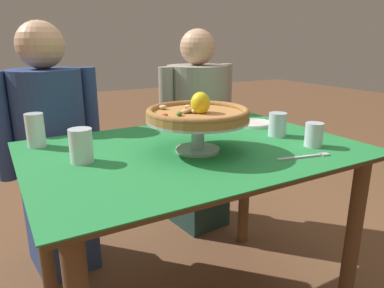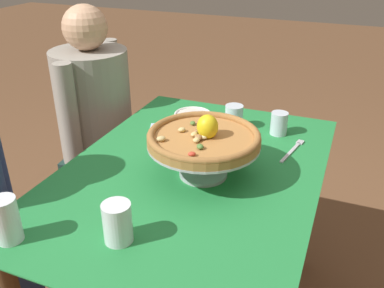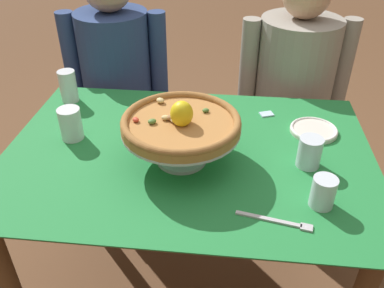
# 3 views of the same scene
# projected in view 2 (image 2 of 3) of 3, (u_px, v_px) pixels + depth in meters

# --- Properties ---
(dining_table) EXTENTS (1.22, 0.85, 0.75)m
(dining_table) POSITION_uv_depth(u_px,v_px,m) (192.00, 198.00, 1.47)
(dining_table) COLOR brown
(dining_table) RESTS_ON ground
(pizza_stand) EXTENTS (0.37, 0.37, 0.12)m
(pizza_stand) POSITION_uv_depth(u_px,v_px,m) (204.00, 152.00, 1.35)
(pizza_stand) COLOR #B7B7C1
(pizza_stand) RESTS_ON dining_table
(pizza) EXTENTS (0.37, 0.37, 0.10)m
(pizza) POSITION_uv_depth(u_px,v_px,m) (204.00, 137.00, 1.33)
(pizza) COLOR #AD753D
(pizza) RESTS_ON pizza_stand
(water_glass_front_right) EXTENTS (0.07, 0.07, 0.09)m
(water_glass_front_right) POSITION_uv_depth(u_px,v_px,m) (279.00, 125.00, 1.66)
(water_glass_front_right) COLOR silver
(water_glass_front_right) RESTS_ON dining_table
(water_glass_side_right) EXTENTS (0.07, 0.07, 0.10)m
(water_glass_side_right) POSITION_uv_depth(u_px,v_px,m) (234.00, 118.00, 1.71)
(water_glass_side_right) COLOR silver
(water_glass_side_right) RESTS_ON dining_table
(water_glass_back_left) EXTENTS (0.07, 0.07, 0.13)m
(water_glass_back_left) POSITION_uv_depth(u_px,v_px,m) (7.00, 223.00, 1.07)
(water_glass_back_left) COLOR white
(water_glass_back_left) RESTS_ON dining_table
(water_glass_side_left) EXTENTS (0.08, 0.08, 0.11)m
(water_glass_side_left) POSITION_uv_depth(u_px,v_px,m) (118.00, 224.00, 1.08)
(water_glass_side_left) COLOR white
(water_glass_side_left) RESTS_ON dining_table
(side_plate) EXTENTS (0.17, 0.17, 0.02)m
(side_plate) POSITION_uv_depth(u_px,v_px,m) (193.00, 115.00, 1.83)
(side_plate) COLOR silver
(side_plate) RESTS_ON dining_table
(dinner_fork) EXTENTS (0.20, 0.06, 0.01)m
(dinner_fork) POSITION_uv_depth(u_px,v_px,m) (293.00, 150.00, 1.55)
(dinner_fork) COLOR #B7B7C1
(dinner_fork) RESTS_ON dining_table
(sugar_packet) EXTENTS (0.06, 0.05, 0.00)m
(sugar_packet) POSITION_uv_depth(u_px,v_px,m) (155.00, 126.00, 1.74)
(sugar_packet) COLOR silver
(sugar_packet) RESTS_ON dining_table
(diner_right) EXTENTS (0.51, 0.40, 1.20)m
(diner_right) POSITION_uv_depth(u_px,v_px,m) (97.00, 131.00, 2.07)
(diner_right) COLOR #1E3833
(diner_right) RESTS_ON ground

